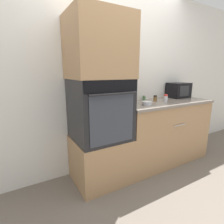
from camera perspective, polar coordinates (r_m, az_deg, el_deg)
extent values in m
plane|color=#6B6056|center=(2.37, 7.59, -22.04)|extent=(12.00, 12.00, 0.00)
cube|color=silver|center=(2.47, -0.59, 10.54)|extent=(8.00, 0.05, 2.50)
cube|color=#A87F56|center=(2.29, -3.76, -15.01)|extent=(0.66, 0.60, 0.56)
cube|color=black|center=(2.07, -4.02, 0.81)|extent=(0.63, 0.59, 0.71)
cube|color=black|center=(1.76, 0.15, 8.47)|extent=(0.61, 0.01, 0.12)
cube|color=#33E54C|center=(1.76, 0.21, 8.47)|extent=(0.09, 0.00, 0.03)
cube|color=#333842|center=(1.82, 0.14, -2.46)|extent=(0.52, 0.01, 0.53)
cylinder|color=black|center=(1.74, 0.66, 5.92)|extent=(0.54, 0.02, 0.02)
cube|color=#A87F56|center=(2.04, -4.35, 20.35)|extent=(0.66, 0.60, 0.68)
cube|color=#A87F56|center=(2.81, 16.01, -6.36)|extent=(1.45, 0.60, 0.90)
cube|color=slate|center=(2.69, 16.63, 3.06)|extent=(1.47, 0.63, 0.03)
cylinder|color=#B7B7BC|center=(2.56, 21.29, -4.02)|extent=(0.22, 0.01, 0.01)
cube|color=black|center=(3.14, 20.84, 6.67)|extent=(0.34, 0.26, 0.24)
cube|color=#28282B|center=(3.04, 22.56, 6.35)|extent=(0.21, 0.01, 0.17)
cube|color=brown|center=(2.43, 5.89, 5.30)|extent=(0.13, 0.12, 0.20)
cylinder|color=black|center=(2.39, 5.32, 8.17)|extent=(0.02, 0.02, 0.04)
cylinder|color=black|center=(2.41, 5.95, 8.19)|extent=(0.02, 0.02, 0.04)
cylinder|color=black|center=(2.43, 6.57, 8.21)|extent=(0.02, 0.02, 0.04)
cylinder|color=silver|center=(2.32, 11.27, 2.83)|extent=(0.12, 0.12, 0.04)
cylinder|color=silver|center=(2.61, 17.09, 4.07)|extent=(0.06, 0.06, 0.09)
cylinder|color=red|center=(2.60, 17.17, 5.27)|extent=(0.05, 0.05, 0.02)
cylinder|color=brown|center=(2.64, 13.91, 4.17)|extent=(0.05, 0.05, 0.07)
cylinder|color=black|center=(2.64, 13.96, 5.10)|extent=(0.05, 0.05, 0.02)
cylinder|color=#427047|center=(2.74, 10.43, 4.55)|extent=(0.04, 0.04, 0.06)
cylinder|color=#B7B7BC|center=(2.73, 10.46, 5.35)|extent=(0.04, 0.04, 0.02)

